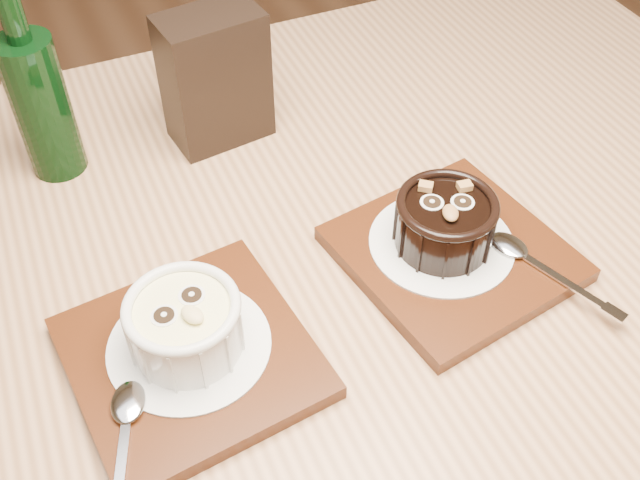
# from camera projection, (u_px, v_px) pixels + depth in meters

# --- Properties ---
(table) EXTENTS (1.22, 0.82, 0.75)m
(table) POSITION_uv_depth(u_px,v_px,m) (274.00, 338.00, 0.73)
(table) COLOR #9A6943
(table) RESTS_ON ground
(tray_left) EXTENTS (0.20, 0.20, 0.01)m
(tray_left) POSITION_uv_depth(u_px,v_px,m) (191.00, 357.00, 0.59)
(tray_left) COLOR #4A200C
(tray_left) RESTS_ON table
(doily_left) EXTENTS (0.13, 0.13, 0.00)m
(doily_left) POSITION_uv_depth(u_px,v_px,m) (189.00, 345.00, 0.59)
(doily_left) COLOR white
(doily_left) RESTS_ON tray_left
(ramekin_white) EXTENTS (0.09, 0.09, 0.05)m
(ramekin_white) POSITION_uv_depth(u_px,v_px,m) (185.00, 323.00, 0.57)
(ramekin_white) COLOR white
(ramekin_white) RESTS_ON doily_left
(spoon_left) EXTENTS (0.07, 0.13, 0.01)m
(spoon_left) POSITION_uv_depth(u_px,v_px,m) (123.00, 445.00, 0.53)
(spoon_left) COLOR silver
(spoon_left) RESTS_ON tray_left
(tray_right) EXTENTS (0.20, 0.20, 0.01)m
(tray_right) POSITION_uv_depth(u_px,v_px,m) (453.00, 254.00, 0.67)
(tray_right) COLOR #4A200C
(tray_right) RESTS_ON table
(doily_right) EXTENTS (0.13, 0.13, 0.00)m
(doily_right) POSITION_uv_depth(u_px,v_px,m) (441.00, 243.00, 0.67)
(doily_right) COLOR white
(doily_right) RESTS_ON tray_right
(ramekin_dark) EXTENTS (0.09, 0.09, 0.05)m
(ramekin_dark) POSITION_uv_depth(u_px,v_px,m) (445.00, 220.00, 0.65)
(ramekin_dark) COLOR black
(ramekin_dark) RESTS_ON doily_right
(spoon_right) EXTENTS (0.07, 0.13, 0.01)m
(spoon_right) POSITION_uv_depth(u_px,v_px,m) (542.00, 266.00, 0.65)
(spoon_right) COLOR silver
(spoon_right) RESTS_ON tray_right
(condiment_stand) EXTENTS (0.11, 0.07, 0.14)m
(condiment_stand) POSITION_uv_depth(u_px,v_px,m) (215.00, 78.00, 0.75)
(condiment_stand) COLOR black
(condiment_stand) RESTS_ON table
(green_bottle) EXTENTS (0.05, 0.05, 0.20)m
(green_bottle) POSITION_uv_depth(u_px,v_px,m) (40.00, 102.00, 0.71)
(green_bottle) COLOR black
(green_bottle) RESTS_ON table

